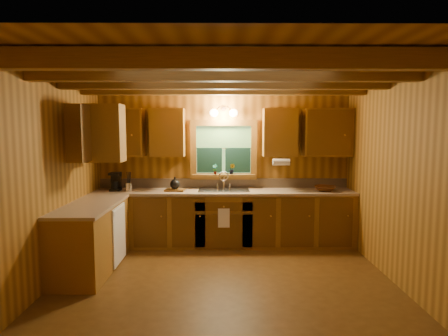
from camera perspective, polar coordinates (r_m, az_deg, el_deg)
room at (r=4.56m, az=0.06°, el=-1.65°), size 4.20×4.20×4.20m
ceiling_beams at (r=4.56m, az=0.06°, el=13.36°), size 4.20×2.54×0.18m
base_cabinets at (r=6.00m, az=-4.80°, el=-8.30°), size 4.20×2.22×0.86m
countertop at (r=5.91m, az=-4.70°, el=-4.05°), size 4.20×2.24×0.04m
backsplash at (r=6.47m, az=-0.05°, el=-2.28°), size 4.20×0.02×0.16m
dishwasher_panel at (r=5.59m, az=-15.46°, el=-9.56°), size 0.02×0.60×0.80m
upper_cabinets at (r=5.96m, az=-5.49°, el=5.30°), size 4.19×1.77×0.78m
window at (r=6.40m, az=-0.05°, el=2.57°), size 1.12×0.08×1.00m
window_sill at (r=6.38m, az=-0.05°, el=-1.12°), size 1.06×0.14×0.04m
wall_sconce at (r=6.27m, az=-0.05°, el=8.31°), size 0.45×0.21×0.17m
paper_towel_roll at (r=6.14m, az=8.57°, el=0.88°), size 0.27×0.11×0.11m
dish_towel at (r=5.94m, az=-0.03°, el=-7.52°), size 0.18×0.01×0.30m
sink at (r=6.21m, az=-0.04°, el=-3.79°), size 0.82×0.48×0.43m
coffee_maker at (r=6.45m, az=-15.94°, el=-1.94°), size 0.17×0.21×0.30m
utensil_crock at (r=6.28m, az=-14.13°, el=-2.72°), size 0.11×0.11×0.32m
cutting_board at (r=6.21m, az=-7.37°, el=-3.29°), size 0.33×0.25×0.03m
teakettle at (r=6.19m, az=-7.38°, el=-2.43°), size 0.16×0.16×0.20m
wicker_basket at (r=6.34m, az=14.94°, el=-2.99°), size 0.44×0.44×0.08m
potted_plant_left at (r=6.35m, az=-1.37°, el=-0.20°), size 0.11×0.09×0.17m
potted_plant_right at (r=6.37m, az=1.19°, el=-0.14°), size 0.12×0.11×0.18m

